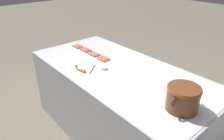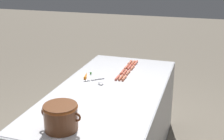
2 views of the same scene
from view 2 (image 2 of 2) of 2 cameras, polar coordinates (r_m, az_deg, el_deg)
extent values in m
cube|color=#ADAFB5|center=(3.06, -0.42, -11.09)|extent=(1.01, 2.11, 0.86)
cube|color=silver|center=(2.86, -0.44, -3.60)|extent=(0.99, 2.07, 0.00)
cylinder|color=#D5644D|center=(3.59, 4.59, 1.38)|extent=(0.03, 0.13, 0.02)
sphere|color=#D5644D|center=(3.65, 4.83, 1.67)|extent=(0.02, 0.02, 0.02)
sphere|color=#D5644D|center=(3.53, 4.34, 1.09)|extent=(0.02, 0.02, 0.02)
cylinder|color=#D46D4E|center=(3.43, 3.94, 0.50)|extent=(0.03, 0.13, 0.02)
sphere|color=#D46D4E|center=(3.48, 4.15, 0.82)|extent=(0.02, 0.02, 0.02)
sphere|color=#D46D4E|center=(3.37, 3.72, 0.17)|extent=(0.02, 0.02, 0.02)
cylinder|color=#C96E51|center=(3.25, 3.08, -0.50)|extent=(0.03, 0.13, 0.02)
sphere|color=#C96E51|center=(3.31, 3.34, -0.15)|extent=(0.02, 0.02, 0.02)
sphere|color=#C96E51|center=(3.20, 2.82, -0.87)|extent=(0.02, 0.02, 0.02)
cylinder|color=#D4704F|center=(3.10, 2.34, -1.52)|extent=(0.03, 0.13, 0.02)
sphere|color=#D4704F|center=(3.16, 2.60, -1.13)|extent=(0.02, 0.02, 0.02)
sphere|color=#D4704F|center=(3.04, 2.06, -1.93)|extent=(0.02, 0.02, 0.02)
cylinder|color=#D76E4C|center=(3.59, 4.07, 1.40)|extent=(0.03, 0.13, 0.02)
sphere|color=#D76E4C|center=(3.65, 4.26, 1.69)|extent=(0.02, 0.02, 0.02)
sphere|color=#D76E4C|center=(3.53, 3.88, 1.10)|extent=(0.02, 0.02, 0.02)
cylinder|color=#D66452|center=(3.43, 3.36, 0.57)|extent=(0.03, 0.13, 0.02)
sphere|color=#D66452|center=(3.49, 3.57, 0.88)|extent=(0.02, 0.02, 0.02)
sphere|color=#D66452|center=(3.38, 3.15, 0.24)|extent=(0.02, 0.02, 0.02)
cylinder|color=#D76B54|center=(3.26, 2.48, -0.44)|extent=(0.03, 0.13, 0.02)
sphere|color=#D76B54|center=(3.32, 2.70, -0.09)|extent=(0.02, 0.02, 0.02)
sphere|color=#D76B54|center=(3.20, 2.26, -0.81)|extent=(0.02, 0.02, 0.02)
cylinder|color=#CD6A4C|center=(3.10, 1.70, -1.47)|extent=(0.03, 0.13, 0.02)
sphere|color=#CD6A4C|center=(3.16, 1.97, -1.08)|extent=(0.02, 0.02, 0.02)
sphere|color=#CD6A4C|center=(3.05, 1.42, -1.87)|extent=(0.02, 0.02, 0.02)
cylinder|color=#D06F55|center=(3.60, 3.48, 1.46)|extent=(0.03, 0.13, 0.02)
sphere|color=#D06F55|center=(3.66, 3.65, 1.75)|extent=(0.02, 0.02, 0.02)
sphere|color=#D06F55|center=(3.54, 3.31, 1.16)|extent=(0.02, 0.02, 0.02)
cylinder|color=#D56B4E|center=(3.44, 2.80, 0.60)|extent=(0.03, 0.13, 0.02)
sphere|color=#D56B4E|center=(3.50, 3.01, 0.92)|extent=(0.02, 0.02, 0.02)
sphere|color=#D56B4E|center=(3.38, 2.58, 0.28)|extent=(0.02, 0.02, 0.02)
cylinder|color=#CB6852|center=(3.28, 1.98, -0.33)|extent=(0.03, 0.13, 0.02)
sphere|color=#CB6852|center=(3.33, 2.30, 0.01)|extent=(0.02, 0.02, 0.02)
sphere|color=#CB6852|center=(3.22, 1.64, -0.68)|extent=(0.02, 0.02, 0.02)
cylinder|color=#D0634F|center=(3.11, 1.03, -1.42)|extent=(0.02, 0.13, 0.02)
sphere|color=#D0634F|center=(3.17, 1.35, -1.04)|extent=(0.02, 0.02, 0.02)
sphere|color=#D0634F|center=(3.05, 0.69, -1.82)|extent=(0.02, 0.02, 0.02)
cylinder|color=brown|center=(2.17, -9.77, -8.90)|extent=(0.24, 0.24, 0.19)
torus|color=#9E4A1B|center=(2.13, -9.89, -6.96)|extent=(0.25, 0.25, 0.03)
torus|color=brown|center=(2.11, -6.85, -8.97)|extent=(0.07, 0.02, 0.07)
torus|color=brown|center=(2.21, -12.61, -7.93)|extent=(0.07, 0.02, 0.07)
cylinder|color=#B7B7BC|center=(3.07, -3.44, -1.86)|extent=(0.18, 0.15, 0.01)
ellipsoid|color=#B7B7BC|center=(2.96, -2.17, -2.58)|extent=(0.08, 0.09, 0.02)
cone|color=orange|center=(3.17, -5.01, -1.01)|extent=(0.08, 0.17, 0.03)
sphere|color=#387F2D|center=(3.23, -4.09, -0.58)|extent=(0.02, 0.02, 0.02)
camera|label=1|loc=(2.40, -47.78, 10.37)|focal=33.92mm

